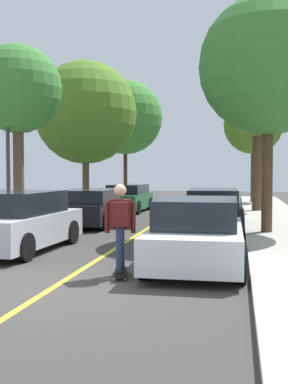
# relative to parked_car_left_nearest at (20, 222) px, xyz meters

# --- Properties ---
(ground) EXTENTS (80.00, 80.00, 0.00)m
(ground) POSITION_rel_parked_car_left_nearest_xyz_m (2.24, -3.31, -0.71)
(ground) COLOR #3D3A38
(center_line) EXTENTS (0.12, 39.20, 0.01)m
(center_line) POSITION_rel_parked_car_left_nearest_xyz_m (2.24, 0.69, -0.71)
(center_line) COLOR gold
(center_line) RESTS_ON ground
(parked_car_left_nearest) EXTENTS (1.95, 4.11, 1.47)m
(parked_car_left_nearest) POSITION_rel_parked_car_left_nearest_xyz_m (0.00, 0.00, 0.00)
(parked_car_left_nearest) COLOR #B7B7BC
(parked_car_left_nearest) RESTS_ON ground
(parked_car_left_near) EXTENTS (2.08, 4.52, 1.31)m
(parked_car_left_near) POSITION_rel_parked_car_left_nearest_xyz_m (0.00, 5.74, -0.05)
(parked_car_left_near) COLOR black
(parked_car_left_near) RESTS_ON ground
(parked_car_left_far) EXTENTS (1.92, 4.08, 1.33)m
(parked_car_left_far) POSITION_rel_parked_car_left_nearest_xyz_m (0.00, 11.60, -0.05)
(parked_car_left_far) COLOR #1E5B33
(parked_car_left_far) RESTS_ON ground
(parked_car_right_nearest) EXTENTS (1.95, 4.28, 1.41)m
(parked_car_right_nearest) POSITION_rel_parked_car_left_nearest_xyz_m (4.48, -1.04, -0.03)
(parked_car_right_nearest) COLOR white
(parked_car_right_nearest) RESTS_ON ground
(parked_car_right_near) EXTENTS (2.05, 4.50, 1.37)m
(parked_car_right_near) POSITION_rel_parked_car_left_nearest_xyz_m (4.48, 5.21, -0.02)
(parked_car_right_near) COLOR black
(parked_car_right_near) RESTS_ON ground
(street_tree_left_nearest) EXTENTS (2.84, 2.84, 5.90)m
(street_tree_left_nearest) POSITION_rel_parked_car_left_nearest_xyz_m (-1.68, 3.36, 3.86)
(street_tree_left_nearest) COLOR brown
(street_tree_left_nearest) RESTS_ON sidewalk_left
(street_tree_left_near) EXTENTS (4.76, 4.76, 6.93)m
(street_tree_left_near) POSITION_rel_parked_car_left_nearest_xyz_m (-1.68, 10.25, 3.98)
(street_tree_left_near) COLOR brown
(street_tree_left_near) RESTS_ON sidewalk_left
(street_tree_left_far) EXTENTS (4.67, 4.67, 7.56)m
(street_tree_left_far) POSITION_rel_parked_car_left_nearest_xyz_m (-1.68, 18.15, 4.65)
(street_tree_left_far) COLOR #3D2D1E
(street_tree_left_far) RESTS_ON sidewalk_left
(street_tree_right_nearest) EXTENTS (4.17, 4.17, 7.09)m
(street_tree_right_nearest) POSITION_rel_parked_car_left_nearest_xyz_m (6.16, 3.86, 4.42)
(street_tree_right_nearest) COLOR #4C3823
(street_tree_right_nearest) RESTS_ON sidewalk_right
(street_tree_right_near) EXTENTS (3.05, 3.05, 6.52)m
(street_tree_right_near) POSITION_rel_parked_car_left_nearest_xyz_m (6.16, 11.98, 4.34)
(street_tree_right_near) COLOR #4C3823
(street_tree_right_near) RESTS_ON sidewalk_right
(street_tree_right_far) EXTENTS (3.53, 3.53, 6.40)m
(street_tree_right_far) POSITION_rel_parked_car_left_nearest_xyz_m (6.16, 18.37, 4.05)
(street_tree_right_far) COLOR brown
(street_tree_right_far) RESTS_ON sidewalk_right
(streetlamp) EXTENTS (0.36, 0.24, 4.94)m
(streetlamp) POSITION_rel_parked_car_left_nearest_xyz_m (-1.75, 2.79, 2.29)
(streetlamp) COLOR #38383D
(streetlamp) RESTS_ON sidewalk_left
(skateboard) EXTENTS (0.38, 0.87, 0.10)m
(skateboard) POSITION_rel_parked_car_left_nearest_xyz_m (3.15, -2.36, -0.62)
(skateboard) COLOR black
(skateboard) RESTS_ON ground
(skateboarder) EXTENTS (0.59, 0.71, 1.63)m
(skateboarder) POSITION_rel_parked_car_left_nearest_xyz_m (3.16, -2.39, 0.31)
(skateboarder) COLOR black
(skateboarder) RESTS_ON skateboard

